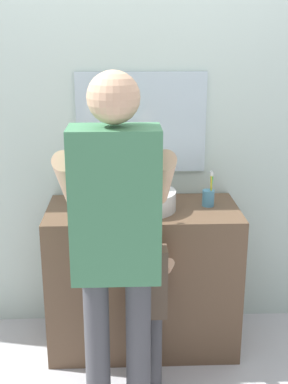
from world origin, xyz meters
TOP-DOWN VIEW (x-y plane):
  - ground_plane at (0.00, 0.00)m, footprint 14.00×14.00m
  - back_wall at (0.00, 0.62)m, footprint 4.40×0.10m
  - vanity_cabinet at (0.00, 0.30)m, footprint 1.11×0.54m
  - sink_basin at (0.00, 0.28)m, footprint 0.38×0.38m
  - faucet at (0.00, 0.51)m, footprint 0.18×0.14m
  - toothbrush_cup at (0.38, 0.33)m, footprint 0.07×0.07m
  - soap_bottle at (-0.34, 0.28)m, footprint 0.06×0.06m
  - child_toddler at (0.00, -0.10)m, footprint 0.29×0.29m
  - adult_parent at (-0.15, -0.35)m, footprint 0.53×0.56m

SIDE VIEW (x-z plane):
  - ground_plane at x=0.00m, z-range 0.00..0.00m
  - vanity_cabinet at x=0.00m, z-range 0.00..0.88m
  - child_toddler at x=0.00m, z-range 0.09..1.03m
  - toothbrush_cup at x=0.38m, z-range 0.83..1.04m
  - sink_basin at x=0.00m, z-range 0.88..0.99m
  - soap_bottle at x=-0.34m, z-range 0.86..1.03m
  - faucet at x=0.00m, z-range 0.87..1.05m
  - adult_parent at x=-0.15m, z-range 0.17..1.87m
  - back_wall at x=0.00m, z-range 0.00..2.70m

